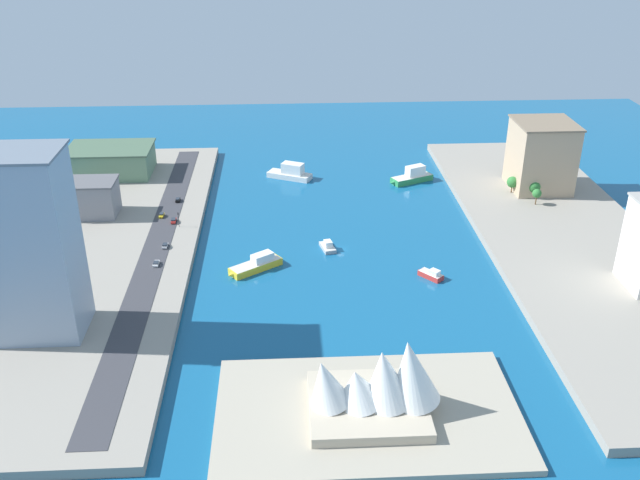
{
  "coord_description": "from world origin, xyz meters",
  "views": [
    {
      "loc": [
        22.02,
        250.85,
        129.15
      ],
      "look_at": [
        8.35,
        -2.7,
        3.15
      ],
      "focal_mm": 39.34,
      "sensor_mm": 36.0,
      "label": 1
    }
  ],
  "objects_px": {
    "ferry_white_commuter": "(290,173)",
    "warehouse_low_gray": "(86,198)",
    "van_white": "(156,263)",
    "pickup_red": "(174,220)",
    "tugboat_red": "(431,274)",
    "sedan_silver": "(165,246)",
    "taxi_yellow_cab": "(162,215)",
    "traffic_light_waterfront": "(178,217)",
    "ferry_green_doubledeck": "(412,176)",
    "yacht_sleek_gray": "(328,246)",
    "ferry_yellow_fast": "(256,264)",
    "terminal_long_green": "(111,160)",
    "tower_tall_glass": "(20,246)",
    "suv_black": "(178,200)",
    "apartment_midrise_tan": "(541,155)",
    "opera_landmark": "(377,384)"
  },
  "relations": [
    {
      "from": "yacht_sleek_gray",
      "to": "tower_tall_glass",
      "type": "height_order",
      "value": "tower_tall_glass"
    },
    {
      "from": "apartment_midrise_tan",
      "to": "traffic_light_waterfront",
      "type": "height_order",
      "value": "apartment_midrise_tan"
    },
    {
      "from": "tugboat_red",
      "to": "sedan_silver",
      "type": "relative_size",
      "value": 2.28
    },
    {
      "from": "warehouse_low_gray",
      "to": "opera_landmark",
      "type": "distance_m",
      "value": 173.02
    },
    {
      "from": "suv_black",
      "to": "opera_landmark",
      "type": "xyz_separation_m",
      "value": [
        -72.27,
        145.79,
        6.73
      ]
    },
    {
      "from": "tower_tall_glass",
      "to": "van_white",
      "type": "bearing_deg",
      "value": -127.13
    },
    {
      "from": "tugboat_red",
      "to": "taxi_yellow_cab",
      "type": "bearing_deg",
      "value": -26.47
    },
    {
      "from": "yacht_sleek_gray",
      "to": "opera_landmark",
      "type": "distance_m",
      "value": 101.61
    },
    {
      "from": "ferry_white_commuter",
      "to": "apartment_midrise_tan",
      "type": "height_order",
      "value": "apartment_midrise_tan"
    },
    {
      "from": "yacht_sleek_gray",
      "to": "pickup_red",
      "type": "bearing_deg",
      "value": -19.02
    },
    {
      "from": "yacht_sleek_gray",
      "to": "ferry_white_commuter",
      "type": "bearing_deg",
      "value": -80.26
    },
    {
      "from": "terminal_long_green",
      "to": "sedan_silver",
      "type": "bearing_deg",
      "value": 114.39
    },
    {
      "from": "taxi_yellow_cab",
      "to": "sedan_silver",
      "type": "distance_m",
      "value": 30.07
    },
    {
      "from": "tugboat_red",
      "to": "yacht_sleek_gray",
      "type": "relative_size",
      "value": 0.9
    },
    {
      "from": "yacht_sleek_gray",
      "to": "ferry_yellow_fast",
      "type": "relative_size",
      "value": 0.53
    },
    {
      "from": "ferry_white_commuter",
      "to": "apartment_midrise_tan",
      "type": "relative_size",
      "value": 0.74
    },
    {
      "from": "ferry_white_commuter",
      "to": "warehouse_low_gray",
      "type": "xyz_separation_m",
      "value": [
        89.1,
        46.75,
        7.99
      ]
    },
    {
      "from": "ferry_yellow_fast",
      "to": "sedan_silver",
      "type": "height_order",
      "value": "ferry_yellow_fast"
    },
    {
      "from": "tower_tall_glass",
      "to": "sedan_silver",
      "type": "xyz_separation_m",
      "value": [
        -32.64,
        -56.22,
        -29.18
      ]
    },
    {
      "from": "tugboat_red",
      "to": "apartment_midrise_tan",
      "type": "distance_m",
      "value": 104.08
    },
    {
      "from": "van_white",
      "to": "pickup_red",
      "type": "bearing_deg",
      "value": -92.2
    },
    {
      "from": "yacht_sleek_gray",
      "to": "pickup_red",
      "type": "distance_m",
      "value": 68.1
    },
    {
      "from": "terminal_long_green",
      "to": "tower_tall_glass",
      "type": "bearing_deg",
      "value": 92.25
    },
    {
      "from": "yacht_sleek_gray",
      "to": "traffic_light_waterfront",
      "type": "xyz_separation_m",
      "value": [
        61.47,
        -17.87,
        6.24
      ]
    },
    {
      "from": "tugboat_red",
      "to": "taxi_yellow_cab",
      "type": "distance_m",
      "value": 119.92
    },
    {
      "from": "van_white",
      "to": "suv_black",
      "type": "bearing_deg",
      "value": -90.35
    },
    {
      "from": "tower_tall_glass",
      "to": "warehouse_low_gray",
      "type": "distance_m",
      "value": 93.44
    },
    {
      "from": "tower_tall_glass",
      "to": "terminal_long_green",
      "type": "xyz_separation_m",
      "value": [
        5.53,
        -140.42,
        -23.27
      ]
    },
    {
      "from": "opera_landmark",
      "to": "tugboat_red",
      "type": "bearing_deg",
      "value": -111.77
    },
    {
      "from": "apartment_midrise_tan",
      "to": "van_white",
      "type": "bearing_deg",
      "value": 22.23
    },
    {
      "from": "ferry_yellow_fast",
      "to": "opera_landmark",
      "type": "height_order",
      "value": "opera_landmark"
    },
    {
      "from": "pickup_red",
      "to": "opera_landmark",
      "type": "relative_size",
      "value": 0.13
    },
    {
      "from": "pickup_red",
      "to": "sedan_silver",
      "type": "bearing_deg",
      "value": 89.48
    },
    {
      "from": "ferry_white_commuter",
      "to": "opera_landmark",
      "type": "relative_size",
      "value": 0.62
    },
    {
      "from": "ferry_green_doubledeck",
      "to": "yacht_sleek_gray",
      "type": "distance_m",
      "value": 85.81
    },
    {
      "from": "ferry_yellow_fast",
      "to": "terminal_long_green",
      "type": "bearing_deg",
      "value": -52.73
    },
    {
      "from": "taxi_yellow_cab",
      "to": "ferry_green_doubledeck",
      "type": "bearing_deg",
      "value": -159.53
    },
    {
      "from": "terminal_long_green",
      "to": "suv_black",
      "type": "distance_m",
      "value": 53.52
    },
    {
      "from": "ferry_green_doubledeck",
      "to": "suv_black",
      "type": "xyz_separation_m",
      "value": [
        112.31,
        27.0,
        1.36
      ]
    },
    {
      "from": "taxi_yellow_cab",
      "to": "sedan_silver",
      "type": "bearing_deg",
      "value": 100.99
    },
    {
      "from": "yacht_sleek_gray",
      "to": "suv_black",
      "type": "bearing_deg",
      "value": -34.43
    },
    {
      "from": "van_white",
      "to": "sedan_silver",
      "type": "bearing_deg",
      "value": -94.89
    },
    {
      "from": "traffic_light_waterfront",
      "to": "warehouse_low_gray",
      "type": "bearing_deg",
      "value": -20.03
    },
    {
      "from": "taxi_yellow_cab",
      "to": "pickup_red",
      "type": "distance_m",
      "value": 8.41
    },
    {
      "from": "ferry_green_doubledeck",
      "to": "traffic_light_waterfront",
      "type": "height_order",
      "value": "traffic_light_waterfront"
    },
    {
      "from": "taxi_yellow_cab",
      "to": "sedan_silver",
      "type": "xyz_separation_m",
      "value": [
        -5.73,
        29.52,
        -0.03
      ]
    },
    {
      "from": "pickup_red",
      "to": "opera_landmark",
      "type": "xyz_separation_m",
      "value": [
        -71.17,
        123.1,
        6.66
      ]
    },
    {
      "from": "ferry_white_commuter",
      "to": "terminal_long_green",
      "type": "distance_m",
      "value": 89.37
    },
    {
      "from": "ferry_yellow_fast",
      "to": "sedan_silver",
      "type": "distance_m",
      "value": 38.9
    },
    {
      "from": "opera_landmark",
      "to": "terminal_long_green",
      "type": "bearing_deg",
      "value": -59.19
    }
  ]
}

